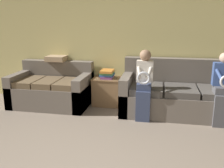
% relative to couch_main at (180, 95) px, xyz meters
% --- Properties ---
extents(wall_back, '(6.89, 0.06, 2.55)m').
position_rel_couch_main_xyz_m(wall_back, '(-1.16, 0.48, 0.95)').
color(wall_back, '#DBCC7F').
rests_on(wall_back, ground_plane).
extents(couch_main, '(2.06, 0.94, 0.95)m').
position_rel_couch_main_xyz_m(couch_main, '(0.00, 0.00, 0.00)').
color(couch_main, '#70665B').
rests_on(couch_main, ground_plane).
extents(couch_side, '(1.48, 0.93, 0.83)m').
position_rel_couch_main_xyz_m(couch_side, '(-2.44, -0.00, -0.02)').
color(couch_side, '#70665B').
rests_on(couch_side, ground_plane).
extents(child_left_seated, '(0.28, 0.38, 1.17)m').
position_rel_couch_main_xyz_m(child_left_seated, '(-0.62, -0.40, 0.33)').
color(child_left_seated, '#384260').
rests_on(child_left_seated, ground_plane).
extents(child_right_seated, '(0.32, 0.37, 1.15)m').
position_rel_couch_main_xyz_m(child_right_seated, '(0.62, -0.40, 0.30)').
color(child_right_seated, '#56565B').
rests_on(child_right_seated, ground_plane).
extents(side_shelf, '(0.54, 0.46, 0.54)m').
position_rel_couch_main_xyz_m(side_shelf, '(-1.38, 0.20, -0.05)').
color(side_shelf, olive).
rests_on(side_shelf, ground_plane).
extents(book_stack, '(0.26, 0.32, 0.16)m').
position_rel_couch_main_xyz_m(book_stack, '(-1.37, 0.20, 0.30)').
color(book_stack, '#7A4284').
rests_on(book_stack, side_shelf).
extents(throw_pillow, '(0.38, 0.38, 0.10)m').
position_rel_couch_main_xyz_m(throw_pillow, '(-2.45, 0.33, 0.55)').
color(throw_pillow, tan).
rests_on(throw_pillow, couch_side).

